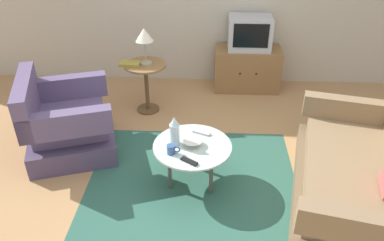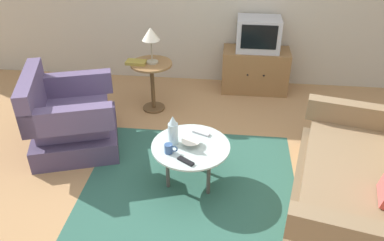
# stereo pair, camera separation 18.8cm
# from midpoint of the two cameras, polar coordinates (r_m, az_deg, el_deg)

# --- Properties ---
(ground_plane) EXTENTS (16.00, 16.00, 0.00)m
(ground_plane) POSITION_cam_midpoint_polar(r_m,az_deg,el_deg) (3.81, 1.85, -8.56)
(ground_plane) COLOR #AD7F51
(area_rug) EXTENTS (2.02, 1.75, 0.00)m
(area_rug) POSITION_cam_midpoint_polar(r_m,az_deg,el_deg) (3.76, 1.26, -9.18)
(area_rug) COLOR #2D5B4C
(area_rug) RESTS_ON ground
(armchair) EXTENTS (1.11, 1.15, 0.87)m
(armchair) POSITION_cam_midpoint_polar(r_m,az_deg,el_deg) (4.27, -16.69, -0.04)
(armchair) COLOR #4B3E5C
(armchair) RESTS_ON ground
(couch) EXTENTS (1.29, 1.94, 0.93)m
(couch) POSITION_cam_midpoint_polar(r_m,az_deg,el_deg) (3.59, 25.05, -8.92)
(couch) COLOR brown
(couch) RESTS_ON ground
(coffee_table) EXTENTS (0.72, 0.72, 0.44)m
(coffee_table) POSITION_cam_midpoint_polar(r_m,az_deg,el_deg) (3.51, 1.32, -4.30)
(coffee_table) COLOR #B2C6C1
(coffee_table) RESTS_ON ground
(side_table) EXTENTS (0.51, 0.51, 0.63)m
(side_table) POSITION_cam_midpoint_polar(r_m,az_deg,el_deg) (4.73, -4.86, 6.59)
(side_table) COLOR olive
(side_table) RESTS_ON ground
(tv_stand) EXTENTS (0.89, 0.45, 0.59)m
(tv_stand) POSITION_cam_midpoint_polar(r_m,az_deg,el_deg) (5.36, 10.40, 7.38)
(tv_stand) COLOR olive
(tv_stand) RESTS_ON ground
(television) EXTENTS (0.56, 0.39, 0.43)m
(television) POSITION_cam_midpoint_polar(r_m,az_deg,el_deg) (5.19, 10.94, 12.55)
(television) COLOR #B7B7BC
(television) RESTS_ON tv_stand
(table_lamp) EXTENTS (0.21, 0.21, 0.44)m
(table_lamp) POSITION_cam_midpoint_polar(r_m,az_deg,el_deg) (4.54, -4.99, 12.52)
(table_lamp) COLOR #9E937A
(table_lamp) RESTS_ON side_table
(vase) EXTENTS (0.09, 0.09, 0.29)m
(vase) POSITION_cam_midpoint_polar(r_m,az_deg,el_deg) (3.44, -1.29, -1.55)
(vase) COLOR silver
(vase) RESTS_ON coffee_table
(mug) EXTENTS (0.12, 0.07, 0.09)m
(mug) POSITION_cam_midpoint_polar(r_m,az_deg,el_deg) (3.37, -1.87, -4.25)
(mug) COLOR #335184
(mug) RESTS_ON coffee_table
(bowl) EXTENTS (0.17, 0.17, 0.05)m
(bowl) POSITION_cam_midpoint_polar(r_m,az_deg,el_deg) (3.47, 1.38, -3.41)
(bowl) COLOR silver
(bowl) RESTS_ON coffee_table
(tv_remote_dark) EXTENTS (0.16, 0.13, 0.02)m
(tv_remote_dark) POSITION_cam_midpoint_polar(r_m,az_deg,el_deg) (3.28, 0.70, -6.12)
(tv_remote_dark) COLOR black
(tv_remote_dark) RESTS_ON coffee_table
(tv_remote_silver) EXTENTS (0.18, 0.11, 0.02)m
(tv_remote_silver) POSITION_cam_midpoint_polar(r_m,az_deg,el_deg) (3.64, 2.86, -1.89)
(tv_remote_silver) COLOR #B2B2B7
(tv_remote_silver) RESTS_ON coffee_table
(book) EXTENTS (0.24, 0.15, 0.04)m
(book) POSITION_cam_midpoint_polar(r_m,az_deg,el_deg) (4.65, -7.21, 8.62)
(book) COLOR olive
(book) RESTS_ON side_table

